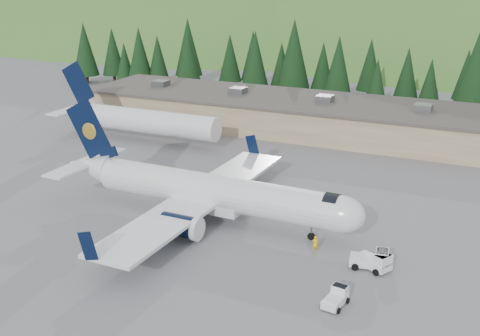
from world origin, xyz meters
name	(u,v)px	position (x,y,z in m)	size (l,w,h in m)	color
ground	(216,221)	(0.00, 0.00, 0.00)	(600.00, 600.00, 0.00)	slate
airliner	(207,192)	(-1.02, 0.02, 3.09)	(34.87, 32.64, 11.60)	white
second_airliner	(134,119)	(-24.92, 22.00, 3.32)	(27.50, 11.00, 10.05)	white
baggage_tug_a	(373,260)	(17.23, -3.45, 0.79)	(3.54, 2.44, 1.77)	white
baggage_tug_b	(376,262)	(17.56, -3.64, 0.76)	(3.54, 2.93, 1.69)	white
baggage_tug_c	(336,297)	(16.01, -10.69, 0.62)	(1.90, 2.78, 1.39)	white
terminal_building	(294,114)	(-5.01, 38.00, 2.62)	(71.00, 17.00, 6.10)	#8C775B
ramp_worker	(315,244)	(11.64, -2.52, 0.80)	(0.58, 0.38, 1.59)	yellow
tree_line	(319,63)	(-8.16, 60.35, 7.37)	(112.84, 18.01, 14.46)	black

